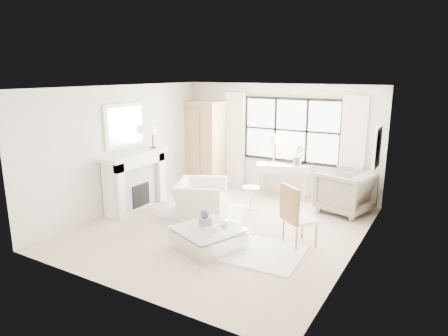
{
  "coord_description": "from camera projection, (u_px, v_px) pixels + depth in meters",
  "views": [
    {
      "loc": [
        3.75,
        -6.32,
        2.97
      ],
      "look_at": [
        -0.08,
        0.2,
        1.14
      ],
      "focal_mm": 32.0,
      "sensor_mm": 36.0,
      "label": 1
    }
  ],
  "objects": [
    {
      "name": "floor",
      "position": [
        223.0,
        227.0,
        7.84
      ],
      "size": [
        5.5,
        5.5,
        0.0
      ],
      "primitive_type": "plane",
      "color": "#BFA78E",
      "rests_on": "ground"
    },
    {
      "name": "ceiling",
      "position": [
        222.0,
        87.0,
        7.21
      ],
      "size": [
        5.5,
        5.5,
        0.0
      ],
      "primitive_type": "plane",
      "rotation": [
        3.14,
        0.0,
        0.0
      ],
      "color": "white",
      "rests_on": "ground"
    },
    {
      "name": "wall_back",
      "position": [
        279.0,
        139.0,
        9.83
      ],
      "size": [
        5.0,
        0.0,
        5.0
      ],
      "primitive_type": "plane",
      "rotation": [
        1.57,
        0.0,
        0.0
      ],
      "color": "white",
      "rests_on": "ground"
    },
    {
      "name": "wall_front",
      "position": [
        115.0,
        199.0,
        5.22
      ],
      "size": [
        5.0,
        0.0,
        5.0
      ],
      "primitive_type": "plane",
      "rotation": [
        -1.57,
        0.0,
        0.0
      ],
      "color": "beige",
      "rests_on": "ground"
    },
    {
      "name": "wall_left",
      "position": [
        125.0,
        148.0,
        8.76
      ],
      "size": [
        0.0,
        5.5,
        5.5
      ],
      "primitive_type": "plane",
      "rotation": [
        1.57,
        0.0,
        1.57
      ],
      "color": "beige",
      "rests_on": "ground"
    },
    {
      "name": "wall_right",
      "position": [
        359.0,
        177.0,
        6.29
      ],
      "size": [
        0.0,
        5.5,
        5.5
      ],
      "primitive_type": "plane",
      "rotation": [
        1.57,
        0.0,
        -1.57
      ],
      "color": "beige",
      "rests_on": "ground"
    },
    {
      "name": "window_pane",
      "position": [
        291.0,
        130.0,
        9.6
      ],
      "size": [
        2.4,
        0.02,
        1.5
      ],
      "primitive_type": "cube",
      "color": "white",
      "rests_on": "wall_back"
    },
    {
      "name": "window_frame",
      "position": [
        291.0,
        130.0,
        9.6
      ],
      "size": [
        2.5,
        0.04,
        1.5
      ],
      "primitive_type": null,
      "color": "black",
      "rests_on": "wall_back"
    },
    {
      "name": "curtain_rod",
      "position": [
        291.0,
        94.0,
        9.35
      ],
      "size": [
        3.3,
        0.04,
        0.04
      ],
      "primitive_type": "cylinder",
      "rotation": [
        0.0,
        1.57,
        0.0
      ],
      "color": "#A9893A",
      "rests_on": "wall_back"
    },
    {
      "name": "curtain_left",
      "position": [
        235.0,
        140.0,
        10.36
      ],
      "size": [
        0.55,
        0.1,
        2.47
      ],
      "primitive_type": "cube",
      "color": "white",
      "rests_on": "ground"
    },
    {
      "name": "curtain_right",
      "position": [
        352.0,
        152.0,
        8.88
      ],
      "size": [
        0.55,
        0.1,
        2.47
      ],
      "primitive_type": "cube",
      "color": "white",
      "rests_on": "ground"
    },
    {
      "name": "fireplace",
      "position": [
        134.0,
        180.0,
        8.81
      ],
      "size": [
        0.58,
        1.66,
        1.26
      ],
      "color": "white",
      "rests_on": "ground"
    },
    {
      "name": "mirror_frame",
      "position": [
        124.0,
        125.0,
        8.63
      ],
      "size": [
        0.05,
        1.15,
        0.95
      ],
      "primitive_type": "cube",
      "color": "silver",
      "rests_on": "wall_left"
    },
    {
      "name": "mirror_glass",
      "position": [
        125.0,
        126.0,
        8.61
      ],
      "size": [
        0.02,
        1.0,
        0.8
      ],
      "primitive_type": "cube",
      "color": "silver",
      "rests_on": "wall_left"
    },
    {
      "name": "art_frame",
      "position": [
        378.0,
        148.0,
        7.68
      ],
      "size": [
        0.04,
        0.62,
        0.82
      ],
      "primitive_type": "cube",
      "color": "white",
      "rests_on": "wall_right"
    },
    {
      "name": "art_canvas",
      "position": [
        376.0,
        147.0,
        7.69
      ],
      "size": [
        0.01,
        0.52,
        0.72
      ],
      "primitive_type": "cube",
      "color": "beige",
      "rests_on": "wall_right"
    },
    {
      "name": "mantel_lamp",
      "position": [
        152.0,
        131.0,
        9.1
      ],
      "size": [
        0.22,
        0.22,
        0.51
      ],
      "color": "black",
      "rests_on": "fireplace"
    },
    {
      "name": "armoire",
      "position": [
        206.0,
        143.0,
        10.59
      ],
      "size": [
        1.23,
        0.9,
        2.24
      ],
      "rotation": [
        0.0,
        0.0,
        -0.19
      ],
      "color": "tan",
      "rests_on": "floor"
    },
    {
      "name": "console_table",
      "position": [
        283.0,
        180.0,
        9.72
      ],
      "size": [
        1.37,
        0.89,
        0.8
      ],
      "rotation": [
        0.0,
        0.0,
        0.37
      ],
      "color": "silver",
      "rests_on": "floor"
    },
    {
      "name": "console_lamp",
      "position": [
        274.0,
        141.0,
        9.61
      ],
      "size": [
        0.28,
        0.28,
        0.69
      ],
      "color": "#AC893B",
      "rests_on": "console_table"
    },
    {
      "name": "orchid_plant",
      "position": [
        299.0,
        155.0,
        9.39
      ],
      "size": [
        0.34,
        0.3,
        0.52
      ],
      "primitive_type": "imported",
      "rotation": [
        0.0,
        0.0,
        0.3
      ],
      "color": "#5A764E",
      "rests_on": "console_table"
    },
    {
      "name": "side_table",
      "position": [
        251.0,
        195.0,
        8.81
      ],
      "size": [
        0.4,
        0.4,
        0.51
      ],
      "color": "silver",
      "rests_on": "floor"
    },
    {
      "name": "rug_left",
      "position": [
        205.0,
        211.0,
        8.72
      ],
      "size": [
        2.07,
        1.69,
        0.03
      ],
      "primitive_type": "cube",
      "rotation": [
        0.0,
        0.0,
        0.26
      ],
      "color": "white",
      "rests_on": "floor"
    },
    {
      "name": "rug_right",
      "position": [
        254.0,
        251.0,
        6.76
      ],
      "size": [
        1.68,
        1.3,
        0.03
      ],
      "primitive_type": "cube",
      "rotation": [
        0.0,
        0.0,
        0.06
      ],
      "color": "white",
      "rests_on": "floor"
    },
    {
      "name": "club_armchair",
      "position": [
        200.0,
        198.0,
        8.41
      ],
      "size": [
        1.35,
        1.43,
        0.74
      ],
      "primitive_type": "imported",
      "rotation": [
        0.0,
        0.0,
        1.96
      ],
      "color": "silver",
      "rests_on": "floor"
    },
    {
      "name": "wingback_chair",
      "position": [
        345.0,
        192.0,
        8.57
      ],
      "size": [
        1.25,
        1.23,
        0.93
      ],
      "primitive_type": "imported",
      "rotation": [
        0.0,
        0.0,
        -1.84
      ],
      "color": "gray",
      "rests_on": "floor"
    },
    {
      "name": "french_chair",
      "position": [
        298.0,
        228.0,
        6.98
      ],
      "size": [
        0.67,
        0.68,
        1.08
      ],
      "rotation": [
        0.0,
        0.0,
        2.5
      ],
      "color": "#A06E43",
      "rests_on": "floor"
    },
    {
      "name": "coffee_table",
      "position": [
        208.0,
        238.0,
        6.86
      ],
      "size": [
        1.29,
        1.29,
        0.38
      ],
      "rotation": [
        0.0,
        0.0,
        -0.36
      ],
      "color": "silver",
      "rests_on": "floor"
    },
    {
      "name": "planter_box",
      "position": [
        205.0,
        222.0,
        6.92
      ],
      "size": [
        0.21,
        0.21,
        0.13
      ],
      "primitive_type": "cube",
      "rotation": [
        0.0,
        0.0,
        -0.29
      ],
      "color": "slate",
      "rests_on": "coffee_table"
    },
    {
      "name": "planter_flowers",
      "position": [
        205.0,
        214.0,
        6.88
      ],
      "size": [
        0.15,
        0.15,
        0.15
      ],
      "primitive_type": "sphere",
      "color": "#4F2A69",
      "rests_on": "planter_box"
    },
    {
      "name": "pillar_candle",
      "position": [
        215.0,
        229.0,
        6.61
      ],
      "size": [
        0.09,
        0.09,
        0.12
      ],
      "primitive_type": "cylinder",
      "color": "silver",
      "rests_on": "coffee_table"
    },
    {
      "name": "coffee_vase",
      "position": [
        225.0,
        221.0,
        6.9
      ],
      "size": [
        0.19,
        0.19,
        0.16
      ],
      "primitive_type": "imported",
      "rotation": [
        0.0,
        0.0,
        -0.2
      ],
      "color": "silver",
      "rests_on": "coffee_table"
    }
  ]
}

